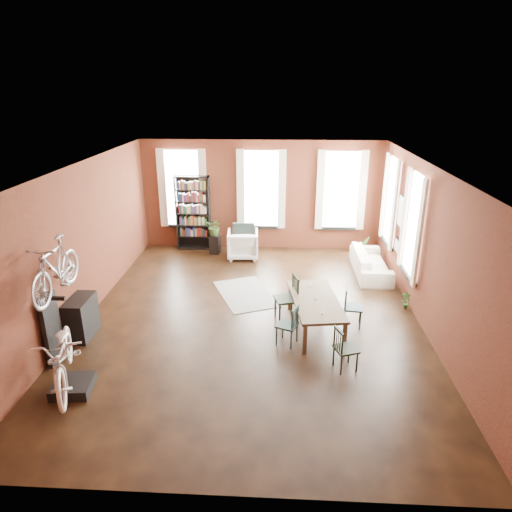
# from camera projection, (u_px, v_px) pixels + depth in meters

# --- Properties ---
(room) EXTENTS (9.00, 9.04, 3.22)m
(room) POSITION_uv_depth(u_px,v_px,m) (265.00, 213.00, 9.52)
(room) COLOR black
(room) RESTS_ON ground
(dining_table) EXTENTS (1.13, 2.04, 0.66)m
(dining_table) POSITION_uv_depth(u_px,v_px,m) (315.00, 314.00, 9.16)
(dining_table) COLOR brown
(dining_table) RESTS_ON ground
(dining_chair_a) EXTENTS (0.48, 0.48, 0.80)m
(dining_chair_a) POSITION_uv_depth(u_px,v_px,m) (287.00, 325.00, 8.63)
(dining_chair_a) COLOR #193937
(dining_chair_a) RESTS_ON ground
(dining_chair_b) EXTENTS (0.56, 0.56, 0.98)m
(dining_chair_b) POSITION_uv_depth(u_px,v_px,m) (286.00, 299.00, 9.46)
(dining_chair_b) COLOR black
(dining_chair_b) RESTS_ON ground
(dining_chair_c) EXTENTS (0.47, 0.47, 0.80)m
(dining_chair_c) POSITION_uv_depth(u_px,v_px,m) (346.00, 349.00, 7.84)
(dining_chair_c) COLOR black
(dining_chair_c) RESTS_ON ground
(dining_chair_d) EXTENTS (0.43, 0.43, 0.82)m
(dining_chair_d) POSITION_uv_depth(u_px,v_px,m) (353.00, 307.00, 9.28)
(dining_chair_d) COLOR #173432
(dining_chair_d) RESTS_ON ground
(bookshelf) EXTENTS (1.00, 0.32, 2.20)m
(bookshelf) POSITION_uv_depth(u_px,v_px,m) (193.00, 213.00, 13.45)
(bookshelf) COLOR black
(bookshelf) RESTS_ON ground
(white_armchair) EXTENTS (0.90, 0.85, 0.88)m
(white_armchair) POSITION_uv_depth(u_px,v_px,m) (243.00, 243.00, 12.92)
(white_armchair) COLOR white
(white_armchair) RESTS_ON ground
(cream_sofa) EXTENTS (0.61, 2.08, 0.81)m
(cream_sofa) POSITION_uv_depth(u_px,v_px,m) (371.00, 259.00, 11.85)
(cream_sofa) COLOR beige
(cream_sofa) RESTS_ON ground
(striped_rug) EXTENTS (1.75, 2.12, 0.01)m
(striped_rug) POSITION_uv_depth(u_px,v_px,m) (246.00, 294.00, 10.81)
(striped_rug) COLOR black
(striped_rug) RESTS_ON ground
(bike_trainer) EXTENTS (0.66, 0.66, 0.17)m
(bike_trainer) POSITION_uv_depth(u_px,v_px,m) (73.00, 386.00, 7.38)
(bike_trainer) COLOR black
(bike_trainer) RESTS_ON ground
(bike_wall_rack) EXTENTS (0.16, 0.60, 1.30)m
(bike_wall_rack) POSITION_uv_depth(u_px,v_px,m) (52.00, 329.00, 7.98)
(bike_wall_rack) COLOR black
(bike_wall_rack) RESTS_ON ground
(console_table) EXTENTS (0.40, 0.80, 0.80)m
(console_table) POSITION_uv_depth(u_px,v_px,m) (82.00, 317.00, 8.90)
(console_table) COLOR black
(console_table) RESTS_ON ground
(plant_stand) EXTENTS (0.32, 0.32, 0.55)m
(plant_stand) POSITION_uv_depth(u_px,v_px,m) (215.00, 244.00, 13.31)
(plant_stand) COLOR black
(plant_stand) RESTS_ON ground
(plant_by_sofa) EXTENTS (0.60, 0.76, 0.30)m
(plant_by_sofa) POSITION_uv_depth(u_px,v_px,m) (362.00, 254.00, 12.95)
(plant_by_sofa) COLOR #305722
(plant_by_sofa) RESTS_ON ground
(plant_small) EXTENTS (0.25, 0.41, 0.14)m
(plant_small) POSITION_uv_depth(u_px,v_px,m) (405.00, 305.00, 10.10)
(plant_small) COLOR #326227
(plant_small) RESTS_ON ground
(bicycle_floor) EXTENTS (0.99, 1.19, 1.94)m
(bicycle_floor) POSITION_uv_depth(u_px,v_px,m) (60.00, 330.00, 6.97)
(bicycle_floor) COLOR silver
(bicycle_floor) RESTS_ON bike_trainer
(bicycle_hung) EXTENTS (0.47, 1.00, 1.66)m
(bicycle_hung) POSITION_uv_depth(u_px,v_px,m) (52.00, 250.00, 7.44)
(bicycle_hung) COLOR #A5A8AD
(bicycle_hung) RESTS_ON bike_wall_rack
(plant_on_stand) EXTENTS (0.61, 0.64, 0.41)m
(plant_on_stand) POSITION_uv_depth(u_px,v_px,m) (215.00, 229.00, 13.17)
(plant_on_stand) COLOR #345D25
(plant_on_stand) RESTS_ON plant_stand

